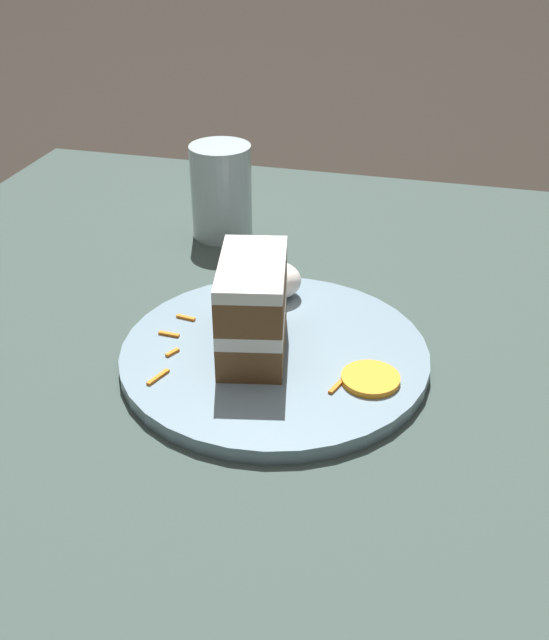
% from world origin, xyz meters
% --- Properties ---
extents(ground_plane, '(6.00, 6.00, 0.00)m').
position_xyz_m(ground_plane, '(0.00, 0.00, 0.00)').
color(ground_plane, black).
rests_on(ground_plane, ground).
extents(dining_table, '(1.11, 1.18, 0.03)m').
position_xyz_m(dining_table, '(0.00, 0.00, 0.02)').
color(dining_table, '#384742').
rests_on(dining_table, ground).
extents(plate, '(0.30, 0.30, 0.01)m').
position_xyz_m(plate, '(0.02, -0.05, 0.04)').
color(plate, gray).
rests_on(plate, dining_table).
extents(cake_slice, '(0.08, 0.13, 0.09)m').
position_xyz_m(cake_slice, '(0.04, -0.04, 0.09)').
color(cake_slice, brown).
rests_on(cake_slice, plate).
extents(cream_dollop, '(0.05, 0.05, 0.04)m').
position_xyz_m(cream_dollop, '(0.05, -0.15, 0.06)').
color(cream_dollop, white).
rests_on(cream_dollop, plate).
extents(orange_garnish, '(0.05, 0.05, 0.01)m').
position_xyz_m(orange_garnish, '(-0.07, -0.02, 0.05)').
color(orange_garnish, orange).
rests_on(orange_garnish, plate).
extents(carrot_shreds_scatter, '(0.20, 0.18, 0.00)m').
position_xyz_m(carrot_shreds_scatter, '(0.09, -0.06, 0.05)').
color(carrot_shreds_scatter, orange).
rests_on(carrot_shreds_scatter, plate).
extents(drinking_glass, '(0.08, 0.08, 0.12)m').
position_xyz_m(drinking_glass, '(0.17, -0.32, 0.08)').
color(drinking_glass, silver).
rests_on(drinking_glass, dining_table).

